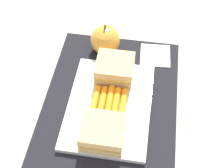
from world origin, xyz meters
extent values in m
plane|color=#B7AD99|center=(0.00, 0.00, 0.00)|extent=(2.40, 2.40, 0.00)
cube|color=black|center=(0.00, 0.00, 0.01)|extent=(0.36, 0.28, 0.01)
cube|color=white|center=(-0.03, 0.00, 0.02)|extent=(0.23, 0.17, 0.01)
cube|color=tan|center=(-0.10, 0.00, 0.03)|extent=(0.07, 0.08, 0.02)
cube|color=#F4CC4C|center=(-0.10, 0.00, 0.04)|extent=(0.07, 0.07, 0.01)
cube|color=tan|center=(-0.10, 0.00, 0.06)|extent=(0.07, 0.08, 0.02)
cube|color=tan|center=(0.05, 0.00, 0.03)|extent=(0.07, 0.08, 0.02)
cube|color=#F4CC4C|center=(0.05, 0.00, 0.04)|extent=(0.07, 0.07, 0.01)
cube|color=tan|center=(0.05, 0.00, 0.06)|extent=(0.07, 0.08, 0.02)
cylinder|color=orange|center=(-0.03, -0.03, 0.03)|extent=(0.08, 0.01, 0.02)
cylinder|color=orange|center=(-0.03, -0.01, 0.03)|extent=(0.08, 0.01, 0.01)
cylinder|color=orange|center=(-0.02, 0.00, 0.03)|extent=(0.08, 0.01, 0.02)
cylinder|color=orange|center=(-0.03, 0.01, 0.03)|extent=(0.08, 0.01, 0.02)
cylinder|color=orange|center=(-0.03, 0.03, 0.03)|extent=(0.08, 0.01, 0.02)
sphere|color=gold|center=(0.14, 0.03, 0.04)|extent=(0.07, 0.07, 0.07)
cylinder|color=brown|center=(0.14, 0.03, 0.08)|extent=(0.01, 0.01, 0.01)
cube|color=white|center=(0.14, -0.09, 0.01)|extent=(0.07, 0.07, 0.00)
camera|label=1|loc=(-0.37, -0.06, 0.55)|focal=49.18mm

